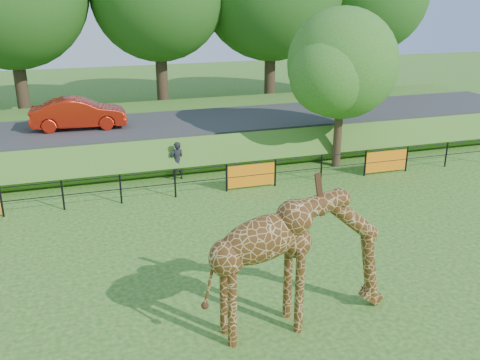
{
  "coord_description": "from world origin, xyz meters",
  "views": [
    {
      "loc": [
        -3.34,
        -10.54,
        7.42
      ],
      "look_at": [
        1.21,
        3.79,
        2.0
      ],
      "focal_mm": 40.0,
      "sensor_mm": 36.0,
      "label": 1
    }
  ],
  "objects": [
    {
      "name": "visitor",
      "position": [
        0.48,
        9.98,
        0.79
      ],
      "size": [
        0.63,
        0.47,
        1.58
      ],
      "primitive_type": "imported",
      "rotation": [
        0.0,
        0.0,
        3.32
      ],
      "color": "black",
      "rests_on": "ground"
    },
    {
      "name": "road",
      "position": [
        0.0,
        14.0,
        1.36
      ],
      "size": [
        40.0,
        5.0,
        0.12
      ],
      "primitive_type": "cube",
      "color": "#2B2B2D",
      "rests_on": "embankment"
    },
    {
      "name": "perimeter_fence",
      "position": [
        0.0,
        8.0,
        0.55
      ],
      "size": [
        28.07,
        0.1,
        1.1
      ],
      "primitive_type": null,
      "color": "black",
      "rests_on": "ground"
    },
    {
      "name": "tree_east",
      "position": [
        7.6,
        9.63,
        4.28
      ],
      "size": [
        5.4,
        4.71,
        6.76
      ],
      "color": "#332317",
      "rests_on": "ground"
    },
    {
      "name": "car_red",
      "position": [
        -3.12,
        14.13,
        2.11
      ],
      "size": [
        4.26,
        1.74,
        1.37
      ],
      "primitive_type": "imported",
      "rotation": [
        0.0,
        0.0,
        1.5
      ],
      "color": "#B81E0D",
      "rests_on": "road"
    },
    {
      "name": "ground",
      "position": [
        0.0,
        0.0,
        0.0
      ],
      "size": [
        90.0,
        90.0,
        0.0
      ],
      "primitive_type": "plane",
      "color": "#225415",
      "rests_on": "ground"
    },
    {
      "name": "giraffe",
      "position": [
        1.18,
        -0.75,
        1.63
      ],
      "size": [
        4.6,
        1.09,
        3.26
      ],
      "primitive_type": null,
      "rotation": [
        0.0,
        0.0,
        0.06
      ],
      "color": "#4E2C10",
      "rests_on": "ground"
    },
    {
      "name": "embankment",
      "position": [
        0.0,
        15.5,
        0.65
      ],
      "size": [
        40.0,
        9.0,
        1.3
      ],
      "primitive_type": "cube",
      "color": "#225415",
      "rests_on": "ground"
    }
  ]
}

